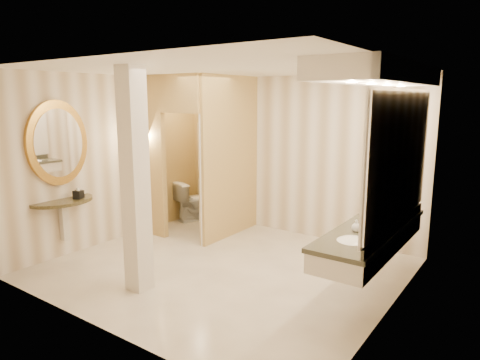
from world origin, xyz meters
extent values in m
plane|color=white|center=(0.00, 0.00, 0.00)|extent=(4.50, 4.50, 0.00)
plane|color=white|center=(0.00, 0.00, 2.70)|extent=(4.50, 4.50, 0.00)
cube|color=white|center=(0.00, 2.00, 1.35)|extent=(4.50, 0.02, 2.70)
cube|color=white|center=(0.00, -2.00, 1.35)|extent=(4.50, 0.02, 2.70)
cube|color=white|center=(-2.25, 0.00, 1.35)|extent=(0.02, 4.00, 2.70)
cube|color=white|center=(2.25, 0.00, 1.35)|extent=(0.02, 4.00, 2.70)
cube|color=#D3BC6E|center=(-0.80, 1.25, 1.35)|extent=(0.10, 1.50, 2.70)
cube|color=#D3BC6E|center=(-1.93, 0.50, 1.35)|extent=(0.65, 0.10, 2.70)
cube|color=#D3BC6E|center=(-1.20, 0.50, 2.40)|extent=(0.80, 0.10, 0.60)
cube|color=beige|center=(-1.06, 0.81, 1.05)|extent=(0.55, 0.65, 2.10)
cylinder|color=gold|center=(-1.93, 0.43, 1.55)|extent=(0.03, 0.03, 0.30)
cone|color=beige|center=(-1.93, 0.43, 1.75)|extent=(0.14, 0.14, 0.14)
cube|color=beige|center=(1.95, 0.28, 0.73)|extent=(0.60, 2.21, 0.24)
cube|color=black|center=(1.95, 0.28, 0.85)|extent=(0.64, 2.25, 0.05)
cube|color=black|center=(2.23, 0.28, 0.92)|extent=(0.03, 2.21, 0.10)
ellipsoid|color=white|center=(1.95, -0.32, 0.83)|extent=(0.40, 0.44, 0.15)
cylinder|color=gold|center=(2.15, -0.32, 0.96)|extent=(0.03, 0.03, 0.22)
ellipsoid|color=white|center=(1.95, 0.87, 0.83)|extent=(0.40, 0.44, 0.15)
cylinder|color=gold|center=(2.15, 0.87, 0.96)|extent=(0.03, 0.03, 0.22)
cube|color=white|center=(2.23, 0.28, 1.70)|extent=(0.03, 2.21, 1.40)
cube|color=beige|center=(1.95, 0.28, 2.59)|extent=(0.75, 2.41, 0.22)
cylinder|color=black|center=(-2.23, -1.00, 0.85)|extent=(0.94, 0.94, 0.05)
cube|color=beige|center=(-2.19, -1.00, 0.55)|extent=(0.10, 0.10, 0.60)
cylinder|color=gold|center=(-2.21, -1.00, 1.70)|extent=(0.07, 0.94, 0.94)
cylinder|color=white|center=(-2.17, -1.00, 1.70)|extent=(0.02, 0.75, 0.75)
cube|color=beige|center=(-0.45, -1.12, 1.35)|extent=(0.25, 0.25, 2.70)
cube|color=black|center=(-2.04, -0.83, 0.93)|extent=(0.15, 0.15, 0.12)
imported|color=white|center=(-1.94, 1.60, 0.38)|extent=(0.63, 0.84, 0.76)
imported|color=beige|center=(1.91, 0.18, 0.95)|extent=(0.08, 0.08, 0.14)
imported|color=silver|center=(1.88, -0.01, 0.94)|extent=(0.13, 0.13, 0.13)
imported|color=#C6B28C|center=(1.96, 0.61, 0.98)|extent=(0.10, 0.10, 0.20)
camera|label=1|loc=(3.44, -4.47, 2.33)|focal=32.00mm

